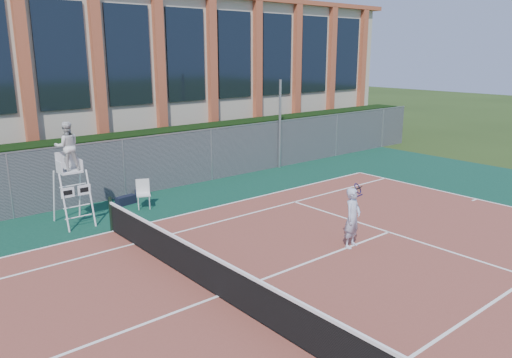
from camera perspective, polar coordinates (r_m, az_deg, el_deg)
ground at (r=11.58m, az=-4.31°, el=-13.33°), size 120.00×120.00×0.00m
apron at (r=12.32m, az=-7.09°, el=-11.59°), size 36.00×20.00×0.01m
tennis_court at (r=11.57m, az=-4.31°, el=-13.25°), size 23.77×10.97×0.02m
tennis_net at (r=11.34m, az=-4.36°, el=-10.93°), size 0.10×11.30×1.10m
fence at (r=18.66m, az=-20.38°, el=0.20°), size 40.00×0.06×2.20m
hedge at (r=19.77m, az=-21.58°, el=0.85°), size 40.00×1.40×2.20m
steel_pole at (r=23.48m, az=2.74°, el=6.24°), size 0.12×0.12×4.14m
umpire_chair at (r=16.56m, az=-20.75°, el=3.19°), size 0.93×1.43×3.33m
plastic_chair at (r=18.01m, az=-12.78°, el=-1.36°), size 0.62×0.62×1.01m
sports_bag_near at (r=18.63m, az=-14.66°, el=-2.36°), size 0.77×0.41×0.31m
sports_bag_far at (r=19.70m, az=-12.89°, el=-1.49°), size 0.60×0.46×0.22m
tennis_player at (r=14.18m, az=10.97°, el=-4.35°), size 0.99×0.71×1.72m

